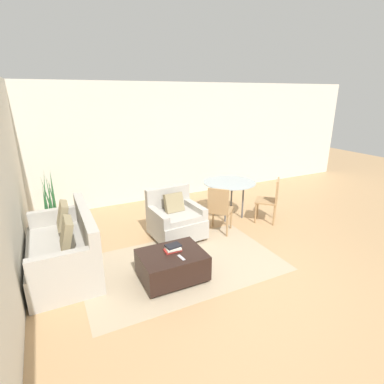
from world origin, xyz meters
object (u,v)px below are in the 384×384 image
Objects in this scene: book_stack at (173,248)px; dining_chair_near_right at (271,197)px; tv_remote_primary at (181,258)px; potted_plant at (53,222)px; dining_chair_near_left at (219,207)px; ottoman at (172,264)px; armchair at (176,219)px; couch at (65,250)px; dining_table at (229,186)px.

book_stack is 0.27× the size of dining_chair_near_right.
tv_remote_primary is 0.13× the size of potted_plant.
book_stack is 1.57m from dining_chair_near_left.
tv_remote_primary is (0.07, -0.17, 0.18)m from ottoman.
dining_chair_near_right is at bearing -6.07° from armchair.
book_stack is at bearing -115.14° from armchair.
tv_remote_primary is at bearing -138.75° from dining_chair_near_left.
dining_chair_near_right reaches higher than ottoman.
dining_chair_near_right is at bearing 19.40° from book_stack.
couch is at bearing -84.74° from potted_plant.
ottoman is 0.98× the size of dining_chair_near_left.
book_stack is at bearing -160.60° from dining_chair_near_right.
dining_chair_near_left is at bearing 34.32° from book_stack.
dining_table is (3.38, -0.64, 0.39)m from potted_plant.
armchair is at bearing -27.42° from potted_plant.
dining_chair_near_left is (-0.61, -0.61, -0.15)m from dining_table.
dining_table is at bearing -10.68° from potted_plant.
potted_plant reaches higher than couch.
book_stack is 2.59m from potted_plant.
ottoman is 2.74m from dining_chair_near_right.
armchair is at bearing 64.21° from ottoman.
potted_plant is at bearing 152.58° from armchair.
dining_chair_near_right is (2.00, -0.21, 0.17)m from armchair.
armchair is 1.48m from dining_table.
dining_chair_near_right is (2.55, 0.94, 0.30)m from ottoman.
couch is 1.88× the size of armchair.
armchair is 0.72× the size of potted_plant.
dining_table is 0.87m from dining_chair_near_right.
potted_plant is at bearing 124.73° from book_stack.
potted_plant is (-0.12, 1.29, -0.04)m from couch.
tv_remote_primary is 2.56m from dining_table.
book_stack is 0.19× the size of potted_plant.
potted_plant is at bearing 169.32° from dining_table.
potted_plant is at bearing 155.81° from dining_chair_near_left.
couch is at bearing -179.25° from dining_chair_near_right.
potted_plant is at bearing 162.66° from dining_chair_near_right.
armchair is 0.84× the size of dining_table.
tv_remote_primary is at bearing -84.65° from book_stack.
dining_chair_near_left is at bearing 41.25° from tv_remote_primary.
dining_table is at bearing 38.10° from book_stack.
tv_remote_primary is 1.70m from dining_chair_near_left.
potted_plant reaches higher than dining_table.
tv_remote_primary is 2.80m from potted_plant.
dining_table is at bearing 15.90° from armchair.
tv_remote_primary is at bearing -37.72° from couch.
potted_plant is (-1.48, 2.13, -0.16)m from book_stack.
couch is 3.34m from dining_table.
dining_table is at bearing 135.00° from dining_chair_near_right.
couch is 1.59m from ottoman.
dining_table is (1.39, 0.40, 0.32)m from armchair.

